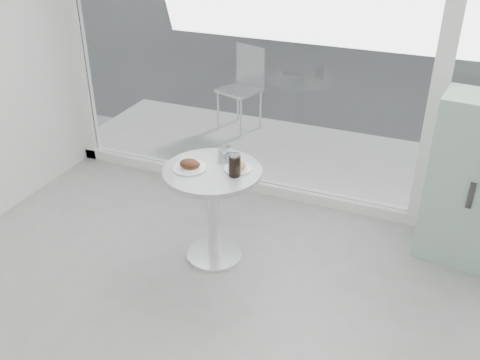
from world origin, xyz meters
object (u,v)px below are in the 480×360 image
at_px(plate_fritter, 190,165).
at_px(water_tumbler_a, 227,154).
at_px(patio_chair, 244,83).
at_px(cola_glass, 235,166).
at_px(water_tumbler_b, 223,154).
at_px(plate_donut, 238,167).
at_px(main_table, 213,196).
at_px(mint_cabinet, 472,182).

height_order(plate_fritter, water_tumbler_a, water_tumbler_a).
xyz_separation_m(patio_chair, cola_glass, (0.90, -2.38, 0.26)).
bearing_deg(water_tumbler_a, water_tumbler_b, -153.53).
height_order(plate_donut, cola_glass, cola_glass).
bearing_deg(main_table, cola_glass, -6.68).
bearing_deg(mint_cabinet, patio_chair, 153.31).
xyz_separation_m(mint_cabinet, plate_fritter, (-1.90, -0.81, 0.14)).
height_order(patio_chair, water_tumbler_a, patio_chair).
xyz_separation_m(patio_chair, plate_fritter, (0.57, -2.41, 0.21)).
height_order(plate_donut, water_tumbler_a, water_tumbler_a).
bearing_deg(water_tumbler_a, plate_fritter, -129.77).
bearing_deg(water_tumbler_b, main_table, -94.56).
relative_size(main_table, water_tumbler_b, 6.41).
xyz_separation_m(plate_donut, water_tumbler_a, (-0.13, 0.11, 0.03)).
relative_size(water_tumbler_a, water_tumbler_b, 0.96).
height_order(patio_chair, plate_donut, patio_chair).
bearing_deg(cola_glass, water_tumbler_b, 132.66).
bearing_deg(plate_donut, cola_glass, -80.32).
distance_m(mint_cabinet, patio_chair, 2.94).
xyz_separation_m(plate_donut, cola_glass, (0.02, -0.09, 0.06)).
bearing_deg(water_tumbler_b, plate_fritter, -127.37).
xyz_separation_m(water_tumbler_b, cola_glass, (0.17, -0.19, 0.03)).
bearing_deg(main_table, mint_cabinet, 23.35).
bearing_deg(water_tumbler_b, water_tumbler_a, 26.47).
relative_size(mint_cabinet, plate_donut, 6.46).
height_order(mint_cabinet, patio_chair, mint_cabinet).
bearing_deg(cola_glass, mint_cabinet, 26.42).
relative_size(plate_fritter, water_tumbler_b, 2.06).
distance_m(plate_fritter, cola_glass, 0.34).
height_order(plate_donut, water_tumbler_b, water_tumbler_b).
distance_m(main_table, patio_chair, 2.47).
bearing_deg(water_tumbler_a, cola_glass, -53.63).
bearing_deg(main_table, plate_fritter, -161.56).
xyz_separation_m(main_table, plate_donut, (0.17, 0.07, 0.24)).
xyz_separation_m(main_table, water_tumbler_b, (0.01, 0.16, 0.27)).
bearing_deg(cola_glass, main_table, 173.32).
bearing_deg(plate_fritter, water_tumbler_b, 52.63).
height_order(plate_fritter, plate_donut, plate_fritter).
distance_m(main_table, plate_donut, 0.30).
bearing_deg(main_table, water_tumbler_b, 85.44).
bearing_deg(mint_cabinet, water_tumbler_a, -154.95).
distance_m(patio_chair, plate_donut, 2.47).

